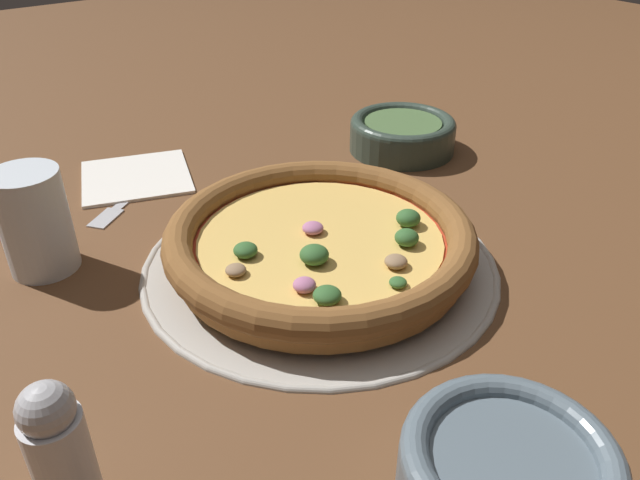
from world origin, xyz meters
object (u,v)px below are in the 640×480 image
object	(u,v)px
bowl_far	(402,133)
drinking_cup	(35,222)
fork	(128,198)
bowl_near	(507,479)
pizza_tray	(320,262)
pizza	(320,240)
pepper_shaker	(61,456)
napkin	(136,175)

from	to	relation	value
bowl_far	drinking_cup	xyz separation A→B (m)	(0.49, 0.00, 0.03)
fork	bowl_near	bearing A→B (deg)	54.91
pizza_tray	bowl_near	distance (m)	0.31
pizza	pepper_shaker	distance (m)	0.32
drinking_cup	napkin	bearing A→B (deg)	-137.65
pizza	napkin	xyz separation A→B (m)	(0.07, -0.30, -0.03)
pizza_tray	fork	world-z (taller)	pizza_tray
pizza_tray	pizza	xyz separation A→B (m)	(0.00, 0.00, 0.03)
bowl_far	napkin	size ratio (longest dim) A/B	0.87
napkin	fork	distance (m)	0.06
pizza	pizza_tray	bearing A→B (deg)	-98.53
drinking_cup	pepper_shaker	world-z (taller)	pepper_shaker
bowl_far	drinking_cup	bearing A→B (deg)	0.30
bowl_near	fork	size ratio (longest dim) A/B	0.94
fork	pepper_shaker	bearing A→B (deg)	26.28
bowl_near	fork	distance (m)	0.55
pepper_shaker	bowl_near	bearing A→B (deg)	143.83
pizza_tray	bowl_far	bearing A→B (deg)	-148.16
napkin	pizza_tray	bearing A→B (deg)	103.46
bowl_near	drinking_cup	world-z (taller)	drinking_cup
pizza_tray	fork	distance (m)	0.27
fork	pepper_shaker	xyz separation A→B (m)	(0.19, 0.39, 0.05)
drinking_cup	pepper_shaker	distance (m)	0.31
pizza	napkin	distance (m)	0.31
pizza_tray	bowl_near	world-z (taller)	bowl_near
napkin	fork	xyz separation A→B (m)	(0.03, 0.05, -0.00)
bowl_near	pizza	bearing A→B (deg)	-104.49
pizza	drinking_cup	distance (m)	0.28
bowl_far	pizza	bearing A→B (deg)	31.92
pizza_tray	pepper_shaker	xyz separation A→B (m)	(0.29, 0.14, 0.05)
fork	bowl_far	bearing A→B (deg)	128.67
napkin	bowl_near	bearing A→B (deg)	89.65
drinking_cup	fork	xyz separation A→B (m)	(-0.12, -0.09, -0.05)
fork	pepper_shaker	size ratio (longest dim) A/B	1.29
bowl_near	drinking_cup	xyz separation A→B (m)	(0.15, -0.46, 0.02)
pizza	bowl_near	size ratio (longest dim) A/B	2.32
bowl_near	pepper_shaker	world-z (taller)	pepper_shaker
pizza	drinking_cup	bearing A→B (deg)	-35.90
drinking_cup	bowl_near	bearing A→B (deg)	108.12
pizza	bowl_far	xyz separation A→B (m)	(-0.27, -0.17, -0.00)
pizza	bowl_near	world-z (taller)	bowl_near
bowl_far	napkin	xyz separation A→B (m)	(0.34, -0.14, -0.02)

